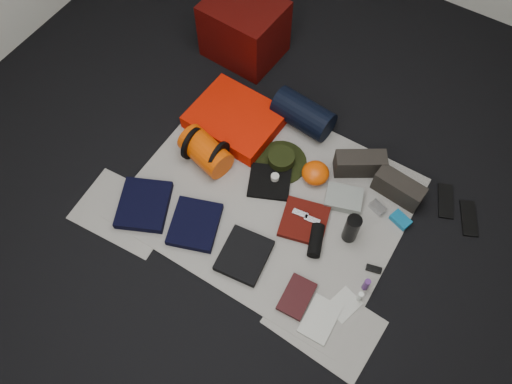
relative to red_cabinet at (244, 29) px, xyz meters
The scene contains 37 objects.
floor 1.26m from the red_cabinet, 50.46° to the right, with size 4.50×4.50×0.02m, color black.
newspaper_mat 1.25m from the red_cabinet, 50.46° to the right, with size 1.60×1.30×0.01m, color #B6B2A8.
newspaper_sheet_front_left 1.52m from the red_cabinet, 86.67° to the right, with size 0.58×0.40×0.00m, color #B6B2A8.
newspaper_sheet_front_right 2.06m from the red_cabinet, 45.32° to the right, with size 0.58×0.40×0.00m, color #B6B2A8.
red_cabinet is the anchor object (origin of this frame).
sleeping_pad 0.68m from the red_cabinet, 62.77° to the right, with size 0.57×0.46×0.10m, color red.
stuff_sack 0.98m from the red_cabinet, 72.01° to the right, with size 0.19×0.19×0.33m, color #DF4603.
sack_strap_left 0.96m from the red_cabinet, 77.75° to the right, with size 0.22×0.22×0.03m, color black.
sack_strap_right 1.02m from the red_cabinet, 66.62° to the right, with size 0.22×0.22×0.03m, color black.
navy_duffel 0.77m from the red_cabinet, 27.47° to the right, with size 0.21×0.21×0.40m, color black.
boonie_brim 1.02m from the red_cabinet, 44.13° to the right, with size 0.33×0.33×0.01m, color black.
boonie_crown 1.01m from the red_cabinet, 44.13° to the right, with size 0.17×0.17×0.07m, color black.
hiking_boot_left 1.27m from the red_cabinet, 22.78° to the right, with size 0.31×0.12×0.16m, color #28241F.
hiking_boot_right 1.54m from the red_cabinet, 19.92° to the right, with size 0.31×0.11×0.15m, color #28241F.
flip_flop_left 1.78m from the red_cabinet, 13.17° to the right, with size 0.09×0.24×0.01m, color black.
flip_flop_right 1.95m from the red_cabinet, 13.16° to the right, with size 0.09×0.24×0.01m, color black.
trousers_navy_a 1.43m from the red_cabinet, 83.03° to the right, with size 0.29×0.33×0.05m, color black.
trousers_navy_b 1.46m from the red_cabinet, 69.37° to the right, with size 0.27×0.31×0.05m, color black.
trousers_charcoal 1.63m from the red_cabinet, 57.66° to the right, with size 0.26×0.30×0.05m, color black.
black_tshirt 1.15m from the red_cabinet, 49.66° to the right, with size 0.26×0.24×0.03m, color black.
red_shirt 1.46m from the red_cabinet, 43.29° to the right, with size 0.27×0.27×0.04m, color #4E0D08.
orange_stuff_sack 1.18m from the red_cabinet, 35.48° to the right, with size 0.17×0.17×0.11m, color #DF4603.
first_aid_pouch 1.40m from the red_cabinet, 31.76° to the right, with size 0.22×0.17×0.06m, color gray.
water_bottle 1.62m from the red_cabinet, 35.17° to the right, with size 0.09×0.09×0.22m, color black.
speaker 1.60m from the red_cabinet, 42.44° to the right, with size 0.08×0.08×0.20m, color black.
compact_camera 1.55m from the red_cabinet, 26.03° to the right, with size 0.10×0.06×0.04m, color silver.
cyan_case 1.69m from the red_cabinet, 23.82° to the right, with size 0.12×0.08×0.04m, color #0F6391.
toiletry_purple 1.93m from the red_cabinet, 37.10° to the right, with size 0.04×0.04×0.10m, color #4C2069.
toiletry_clear 1.98m from the red_cabinet, 38.90° to the right, with size 0.03×0.03×0.09m, color silver.
paperback_book 1.89m from the red_cabinet, 48.74° to the right, with size 0.15×0.23×0.03m, color black.
map_booklet 2.04m from the red_cabinet, 45.90° to the right, with size 0.16×0.24×0.01m, color beige.
map_printout 1.99m from the red_cabinet, 41.52° to the right, with size 0.13×0.17×0.01m, color beige.
sunglasses 1.86m from the red_cabinet, 34.16° to the right, with size 0.09×0.04×0.02m, color black.
key_cluster 1.56m from the red_cabinet, 85.79° to the right, with size 0.07×0.07×0.01m, color silver.
tape_roll 1.14m from the red_cabinet, 47.89° to the right, with size 0.05×0.05×0.04m, color beige.
energy_bar_a 1.41m from the red_cabinet, 43.81° to the right, with size 0.10×0.04×0.01m, color silver.
energy_bar_b 1.47m from the red_cabinet, 41.64° to the right, with size 0.10×0.04×0.01m, color silver.
Camera 1 is at (0.70, -1.28, 2.72)m, focal length 35.00 mm.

